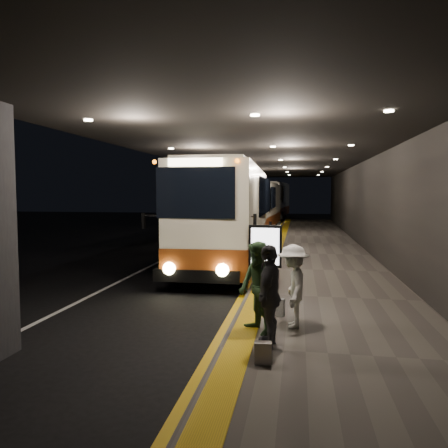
% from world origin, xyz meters
% --- Properties ---
extents(ground, '(90.00, 90.00, 0.00)m').
position_xyz_m(ground, '(0.00, 0.00, 0.00)').
color(ground, black).
extents(lane_line_white, '(0.12, 50.00, 0.01)m').
position_xyz_m(lane_line_white, '(-1.80, 5.00, 0.01)').
color(lane_line_white, silver).
rests_on(lane_line_white, ground).
extents(kerb_stripe_yellow, '(0.18, 50.00, 0.01)m').
position_xyz_m(kerb_stripe_yellow, '(2.35, 5.00, 0.01)').
color(kerb_stripe_yellow, gold).
rests_on(kerb_stripe_yellow, ground).
extents(sidewalk, '(4.50, 50.00, 0.15)m').
position_xyz_m(sidewalk, '(4.75, 5.00, 0.07)').
color(sidewalk, '#514C44').
rests_on(sidewalk, ground).
extents(tactile_strip, '(0.50, 50.00, 0.01)m').
position_xyz_m(tactile_strip, '(2.85, 5.00, 0.16)').
color(tactile_strip, gold).
rests_on(tactile_strip, sidewalk).
extents(terminal_wall, '(0.10, 50.00, 6.00)m').
position_xyz_m(terminal_wall, '(7.00, 5.00, 3.00)').
color(terminal_wall, black).
rests_on(terminal_wall, ground).
extents(support_columns, '(0.80, 24.80, 4.40)m').
position_xyz_m(support_columns, '(-1.50, 4.00, 2.20)').
color(support_columns, black).
rests_on(support_columns, ground).
extents(canopy, '(9.00, 50.00, 0.40)m').
position_xyz_m(canopy, '(2.50, 5.00, 4.60)').
color(canopy, black).
rests_on(canopy, support_columns).
extents(coach_main, '(2.95, 12.30, 3.81)m').
position_xyz_m(coach_main, '(1.08, 2.98, 1.83)').
color(coach_main, '#EDE6C6').
rests_on(coach_main, ground).
extents(coach_second, '(2.76, 11.28, 3.52)m').
position_xyz_m(coach_second, '(0.90, 18.31, 1.69)').
color(coach_second, '#EDE6C6').
rests_on(coach_second, ground).
extents(coach_third, '(3.20, 12.28, 3.82)m').
position_xyz_m(coach_third, '(1.12, 32.56, 1.83)').
color(coach_third, '#EDE6C6').
rests_on(coach_third, ground).
extents(passenger_boarding, '(0.40, 0.58, 1.54)m').
position_xyz_m(passenger_boarding, '(2.80, -1.75, 0.92)').
color(passenger_boarding, '#CE6860').
rests_on(passenger_boarding, sidewalk).
extents(passenger_waiting_green, '(0.93, 1.01, 1.78)m').
position_xyz_m(passenger_waiting_green, '(3.11, -6.39, 1.04)').
color(passenger_waiting_green, '#3B6236').
rests_on(passenger_waiting_green, sidewalk).
extents(passenger_waiting_white, '(0.55, 1.11, 1.68)m').
position_xyz_m(passenger_waiting_white, '(3.77, -5.88, 0.99)').
color(passenger_waiting_white, beige).
rests_on(passenger_waiting_white, sidewalk).
extents(passenger_waiting_grey, '(0.67, 1.12, 1.81)m').
position_xyz_m(passenger_waiting_grey, '(3.37, -7.03, 1.05)').
color(passenger_waiting_grey, '#49494E').
rests_on(passenger_waiting_grey, sidewalk).
extents(bag_polka, '(0.34, 0.21, 0.38)m').
position_xyz_m(bag_polka, '(3.43, -5.15, 0.34)').
color(bag_polka, black).
rests_on(bag_polka, sidewalk).
extents(bag_plain, '(0.29, 0.19, 0.34)m').
position_xyz_m(bag_plain, '(3.34, -7.87, 0.32)').
color(bag_plain, '#B4ABA9').
rests_on(bag_plain, sidewalk).
extents(info_sign, '(0.88, 0.14, 1.85)m').
position_xyz_m(info_sign, '(3.00, -3.12, 1.40)').
color(info_sign, black).
rests_on(info_sign, sidewalk).
extents(stanchion_post, '(0.05, 0.05, 1.01)m').
position_xyz_m(stanchion_post, '(2.75, -0.59, 0.66)').
color(stanchion_post, black).
rests_on(stanchion_post, sidewalk).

